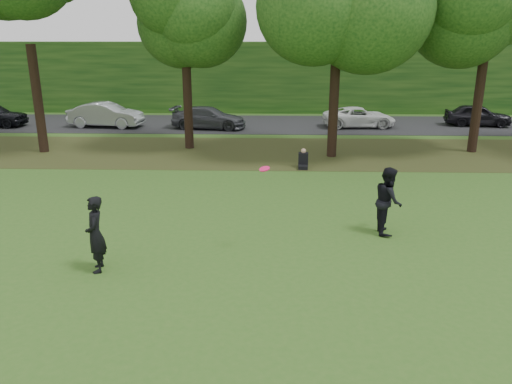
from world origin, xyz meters
TOP-DOWN VIEW (x-y plane):
  - ground at (0.00, 0.00)m, footprint 120.00×120.00m
  - leaf_litter at (0.00, 13.00)m, footprint 60.00×7.00m
  - street at (0.00, 21.00)m, footprint 70.00×7.00m
  - far_hedge at (0.00, 27.00)m, footprint 70.00×3.00m
  - player_left at (-3.01, 0.10)m, footprint 0.61×0.78m
  - player_right at (4.52, 2.79)m, footprint 0.79×0.99m
  - parked_cars at (-2.17, 19.86)m, footprint 34.53×3.72m
  - frisbee at (1.00, 1.35)m, footprint 0.28×0.27m
  - seated_person at (2.54, 10.13)m, footprint 0.46×0.75m

SIDE VIEW (x-z plane):
  - ground at x=0.00m, z-range 0.00..0.00m
  - leaf_litter at x=0.00m, z-range 0.00..0.01m
  - street at x=0.00m, z-range 0.00..0.02m
  - seated_person at x=2.54m, z-range -0.10..0.73m
  - parked_cars at x=-2.17m, z-range -0.05..1.45m
  - player_left at x=-3.01m, z-range 0.00..1.88m
  - player_right at x=4.52m, z-range 0.00..1.95m
  - frisbee at x=1.00m, z-range 2.20..2.33m
  - far_hedge at x=0.00m, z-range 0.00..5.00m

